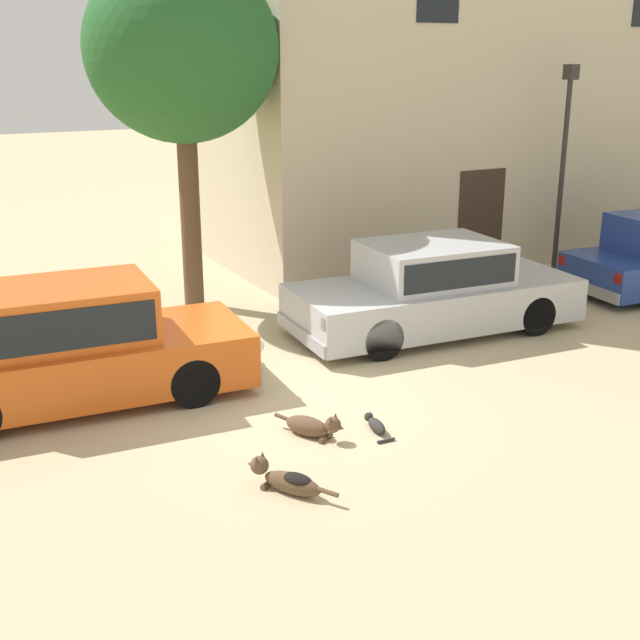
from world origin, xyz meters
TOP-DOWN VIEW (x-y plane):
  - ground_plane at (0.00, 0.00)m, footprint 80.00×80.00m
  - parked_sedan_nearest at (-2.34, 1.12)m, footprint 4.57×2.00m
  - parked_sedan_second at (3.31, 1.33)m, footprint 4.84×2.13m
  - apartment_block at (8.06, 6.60)m, footprint 12.39×5.49m
  - stray_dog_spotted at (-0.16, -1.21)m, footprint 0.55×0.85m
  - stray_dog_tan at (-0.98, -2.22)m, footprint 0.64×0.95m
  - stray_cat at (0.57, -1.42)m, footprint 0.25×0.59m
  - street_lamp at (7.58, 3.16)m, footprint 0.22×0.22m
  - acacia_tree_left at (0.39, 4.43)m, footprint 3.18×2.86m

SIDE VIEW (x-z plane):
  - ground_plane at x=0.00m, z-range 0.00..0.00m
  - stray_cat at x=0.57m, z-range 0.00..0.16m
  - stray_dog_spotted at x=-0.16m, z-range -0.04..0.31m
  - stray_dog_tan at x=-0.98m, z-range -0.03..0.32m
  - parked_sedan_second at x=3.31m, z-range -0.01..1.44m
  - parked_sedan_nearest at x=-2.34m, z-range -0.02..1.53m
  - street_lamp at x=7.58m, z-range 0.55..4.61m
  - apartment_block at x=8.06m, z-range 0.00..7.89m
  - acacia_tree_left at x=0.39m, z-range 1.38..7.22m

